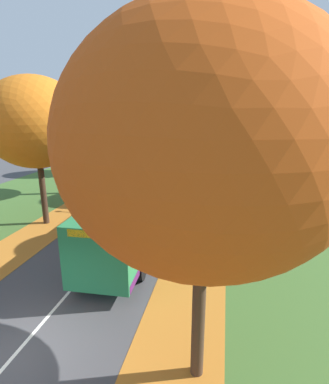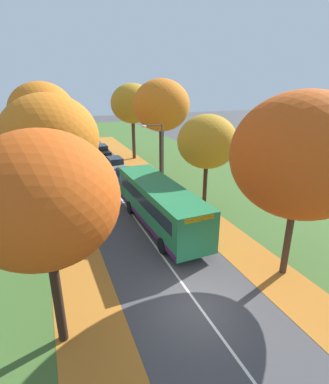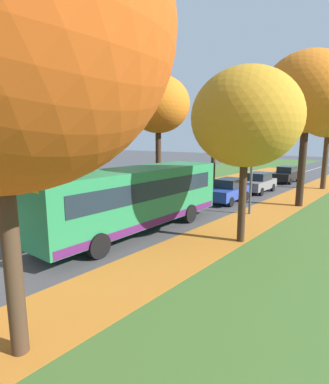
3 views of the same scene
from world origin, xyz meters
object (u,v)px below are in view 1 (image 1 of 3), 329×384
Objects in this scene: tree_left_near at (35,123)px; car_black_third_in_line at (187,162)px; tree_right_mid at (226,106)px; car_grey_following at (179,175)px; streetlamp_right at (195,157)px; car_blue_lead at (169,188)px; bus at (133,214)px; tree_right_near at (226,144)px; tree_right_nearest at (205,144)px; tree_left_far at (125,111)px; tree_left_mid at (88,107)px; tree_right_far at (222,110)px.

tree_left_near is 2.07× the size of car_black_third_in_line.
tree_right_mid is 8.20m from car_grey_following.
car_blue_lead is (-2.28, 2.34, -2.92)m from streetlamp_right.
bus is at bearing -90.28° from car_black_third_in_line.
tree_left_near is 0.91× the size of tree_right_mid.
tree_right_near is 0.74× the size of tree_right_mid.
car_blue_lead is at bearing 103.34° from tree_right_nearest.
tree_right_nearest reaches higher than car_grey_following.
tree_left_near reaches higher than car_grey_following.
car_grey_following is at bearing 106.85° from streetlamp_right.
tree_right_mid is at bearing 67.95° from bus.
tree_left_near is 1.00× the size of tree_left_far.
streetlamp_right is 15.16m from car_black_third_in_line.
tree_left_mid reaches higher than bus.
tree_right_mid is at bearing 23.18° from car_blue_lead.
tree_right_far is at bearing 92.81° from tree_right_mid.
tree_left_far is at bearing -152.48° from car_black_third_in_line.
tree_right_far is 8.83m from car_grey_following.
tree_left_mid is 10.93m from tree_right_mid.
tree_right_far is 0.88× the size of bus.
tree_left_near reaches higher than bus.
tree_right_far is at bearing 91.81° from tree_right_near.
streetlamp_right is at bearing -15.97° from tree_left_mid.
tree_right_nearest is 18.09m from tree_right_mid.
bus is at bearing -157.17° from tree_right_near.
tree_left_far is at bearing 112.43° from tree_right_nearest.
tree_left_near is 0.97× the size of tree_right_nearest.
tree_left_far is 0.96× the size of tree_right_far.
tree_left_far is 1.47× the size of streetlamp_right.
tree_left_far is 2.08× the size of car_black_third_in_line.
tree_left_near is 10.83m from tree_right_near.
tree_left_mid reaches higher than tree_right_near.
tree_right_far is (-0.55, 17.41, 1.62)m from tree_right_near.
tree_right_near is 1.69× the size of car_black_third_in_line.
bus is at bearing -91.07° from car_blue_lead.
car_black_third_in_line is at bearing 27.52° from tree_left_far.
tree_right_mid reaches higher than car_black_third_in_line.
tree_left_mid is at bearing 164.03° from streetlamp_right.
tree_left_mid reaches higher than car_blue_lead.
tree_right_far is 13.12m from streetlamp_right.
tree_right_nearest is at bearing -79.87° from car_grey_following.
tree_left_near reaches higher than car_blue_lead.
tree_left_far is at bearing -172.44° from tree_right_far.
tree_right_mid is 8.56m from tree_right_far.
tree_right_near is (10.78, 0.01, -0.98)m from tree_left_near.
car_blue_lead is at bearing 134.30° from streetlamp_right.
tree_right_near is at bearing -70.55° from car_grey_following.
tree_right_mid is 7.79m from car_blue_lead.
tree_right_near is 17.49m from tree_right_far.
tree_right_nearest is at bearing -41.67° from tree_left_near.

